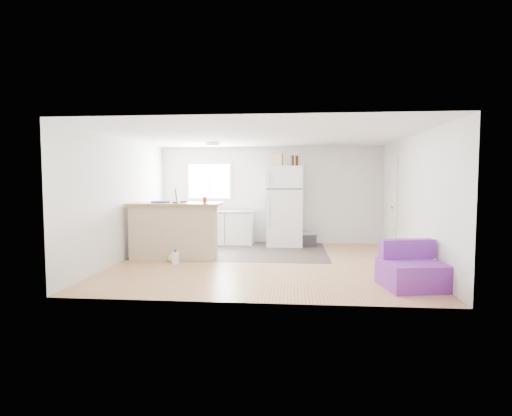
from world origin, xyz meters
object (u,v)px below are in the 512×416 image
Objects in this scene: bottle_right at (297,161)px; cleaner_jug at (175,258)px; refrigerator at (284,206)px; purple_seat at (411,271)px; cooler at (306,239)px; peninsula at (174,230)px; kitchen_cabinets at (217,227)px; blue_tray at (160,202)px; bottle_left at (293,161)px; cardboard_box at (279,160)px; red_cup at (205,200)px; mop at (173,250)px.

cleaner_jug is at bearing -134.17° from bottle_right.
purple_seat is at bearing -62.84° from refrigerator.
peninsula is at bearing -161.21° from cooler.
bottle_right is at bearing -1.33° from kitchen_cabinets.
blue_tray is at bearing -144.11° from refrigerator.
cardboard_box is at bearing 170.61° from bottle_left.
kitchen_cabinets reaches higher than cleaner_jug.
cardboard_box is at bearing -170.40° from bottle_right.
cardboard_box is at bearing 50.39° from red_cup.
mop reaches higher than red_cup.
cleaner_jug is 0.29m from mop.
refrigerator reaches higher than kitchen_cabinets.
kitchen_cabinets is 2.28m from mop.
blue_tray is at bearing -147.11° from bottle_left.
cooler is 2.04× the size of bottle_right.
red_cup is at bearing 141.68° from purple_seat.
purple_seat is at bearing -63.67° from bottle_left.
peninsula is 4.50m from purple_seat.
bottle_left reaches higher than kitchen_cabinets.
cleaner_jug is 2.30× the size of red_cup.
cardboard_box is (-2.07, 3.57, 1.81)m from purple_seat.
bottle_right is (2.29, 2.36, 1.91)m from cleaner_jug.
bottle_right is at bearing 138.42° from cooler.
cardboard_box reaches higher than refrigerator.
peninsula is 6.18× the size of cardboard_box.
bottle_left reaches higher than peninsula.
cooler is (2.70, 1.68, -0.39)m from peninsula.
kitchen_cabinets is 5.20m from purple_seat.
blue_tray is at bearing -176.62° from red_cup.
kitchen_cabinets is at bearing 67.97° from blue_tray.
bottle_left reaches higher than cooler.
kitchen_cabinets is 2.05m from red_cup.
refrigerator is 1.10m from bottle_left.
cardboard_box reaches higher than cleaner_jug.
cardboard_box is (-0.67, 0.05, 1.88)m from cooler.
cooler is 1.88m from bottle_left.
cleaner_jug is (-2.00, -2.35, -0.83)m from refrigerator.
kitchen_cabinets is 2.00m from peninsula.
mop reaches higher than purple_seat.
bottle_right is at bearing 22.50° from cleaner_jug.
cardboard_box reaches higher than blue_tray.
red_cup is 0.48× the size of bottle_right.
bottle_right is (-0.23, 0.13, 1.85)m from cooler.
refrigerator is at bearing -178.04° from bottle_right.
purple_seat is 3.79× the size of bottle_left.
red_cup is 2.70m from bottle_right.
blue_tray is at bearing -146.17° from bottle_right.
purple_seat is 0.66× the size of mop.
cardboard_box is at bearing 37.40° from blue_tray.
mop is at bearing -139.26° from bottle_left.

